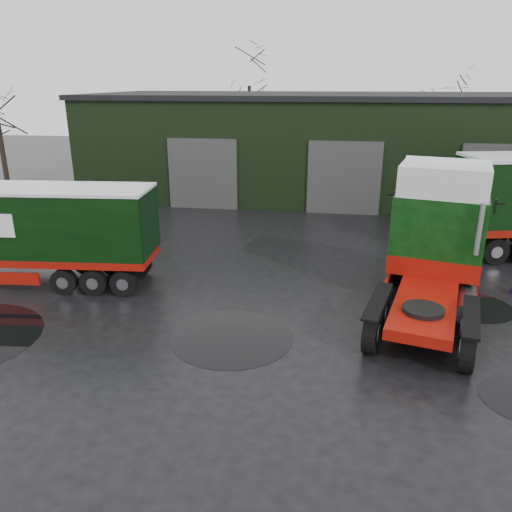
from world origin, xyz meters
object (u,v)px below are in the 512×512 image
(tree_back_b, at_px, (443,124))
(warehouse, at_px, (344,144))
(tree_back_a, at_px, (249,109))
(hero_tractor, at_px, (433,250))
(tree_left, at_px, (0,134))

(tree_back_b, bearing_deg, warehouse, -128.66)
(warehouse, bearing_deg, tree_back_b, 51.34)
(tree_back_a, xyz_separation_m, tree_back_b, (16.00, 0.00, -1.00))
(warehouse, relative_size, hero_tractor, 4.33)
(tree_back_a, bearing_deg, warehouse, -51.34)
(hero_tractor, bearing_deg, tree_back_a, 123.69)
(hero_tractor, distance_m, tree_left, 24.23)
(warehouse, height_order, tree_back_b, tree_back_b)
(hero_tractor, bearing_deg, tree_back_b, 93.06)
(warehouse, height_order, tree_back_a, tree_back_a)
(hero_tractor, xyz_separation_m, tree_left, (-21.50, 11.01, 1.93))
(tree_back_b, bearing_deg, tree_back_a, 180.00)
(hero_tractor, height_order, tree_back_a, tree_back_a)
(warehouse, distance_m, tree_back_a, 12.90)
(tree_left, height_order, tree_back_b, tree_left)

